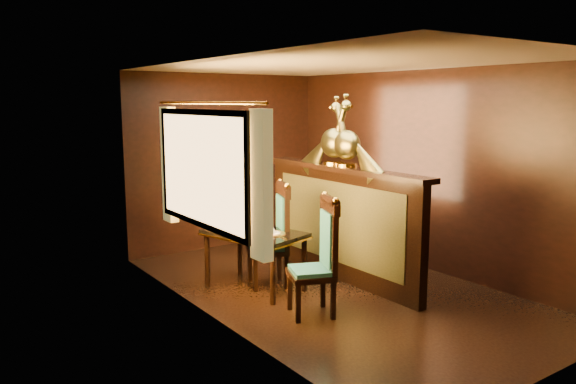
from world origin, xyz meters
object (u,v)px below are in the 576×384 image
peacock_left (347,132)px  peacock_right (334,130)px  dining_table (254,237)px  chair_left (322,253)px  chair_right (277,231)px

peacock_left → peacock_right: (0.00, 0.23, 0.01)m
dining_table → chair_left: size_ratio=1.05×
chair_left → peacock_left: peacock_left is taller
chair_left → peacock_left: size_ratio=1.50×
dining_table → chair_right: (0.29, -0.03, 0.03)m
dining_table → chair_left: 1.06m
chair_right → peacock_left: size_ratio=1.50×
dining_table → peacock_left: bearing=-36.1°
chair_right → dining_table: bearing=-164.2°
chair_left → peacock_right: (0.89, 0.90, 1.14)m
dining_table → peacock_left: size_ratio=1.58×
chair_left → peacock_right: size_ratio=1.46×
dining_table → chair_right: bearing=-21.9°
dining_table → peacock_left: peacock_left is taller
chair_right → peacock_left: (0.74, -0.34, 1.13)m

